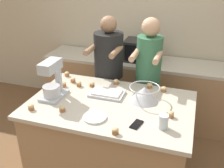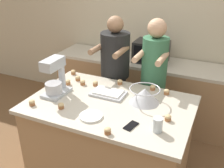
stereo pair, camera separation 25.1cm
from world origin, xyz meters
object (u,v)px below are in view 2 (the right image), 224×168
object	(u,v)px
baking_tray	(108,93)
small_plate	(91,116)
person_left	(115,79)
cupcake_0	(153,87)
cupcake_2	(68,82)
cupcake_3	(61,106)
cupcake_8	(78,78)
cupcake_9	(168,118)
cupcake_11	(83,82)
cupcake_6	(32,103)
cupcake_7	(73,72)
stand_mixer	(55,79)
drinking_glass	(158,125)
cupcake_1	(108,131)
cell_phone	(131,126)
mixing_bowl	(145,95)
cupcake_5	(95,83)
cupcake_4	(167,92)
cupcake_10	(120,82)
microwave_oven	(151,52)
person_right	(153,84)

from	to	relation	value
baking_tray	small_plate	bearing A→B (deg)	-84.68
person_left	cupcake_0	world-z (taller)	person_left
small_plate	cupcake_2	size ratio (longest dim) A/B	3.65
cupcake_3	cupcake_8	world-z (taller)	same
cupcake_9	cupcake_11	xyz separation A→B (m)	(-1.03, 0.31, 0.00)
cupcake_6	cupcake_11	size ratio (longest dim) A/B	1.00
cupcake_0	cupcake_7	size ratio (longest dim) A/B	1.00
cupcake_0	cupcake_2	distance (m)	0.93
stand_mixer	drinking_glass	size ratio (longest dim) A/B	3.13
small_plate	cupcake_9	world-z (taller)	cupcake_9
cupcake_0	cupcake_7	bearing A→B (deg)	179.74
cupcake_1	cupcake_3	distance (m)	0.59
cupcake_2	cupcake_6	xyz separation A→B (m)	(-0.06, -0.53, 0.00)
stand_mixer	cupcake_8	distance (m)	0.41
cupcake_11	cell_phone	bearing A→B (deg)	-34.21
mixing_bowl	cupcake_5	bearing A→B (deg)	168.21
cupcake_4	cupcake_8	bearing A→B (deg)	-174.94
baking_tray	cupcake_3	bearing A→B (deg)	-123.14
mixing_bowl	cupcake_1	world-z (taller)	mixing_bowl
baking_tray	cell_phone	distance (m)	0.60
mixing_bowl	cupcake_10	xyz separation A→B (m)	(-0.37, 0.27, -0.05)
stand_mixer	cupcake_5	xyz separation A→B (m)	(0.28, 0.34, -0.14)
small_plate	cupcake_4	world-z (taller)	cupcake_4
mixing_bowl	cupcake_1	size ratio (longest dim) A/B	5.22
cupcake_10	cupcake_1	bearing A→B (deg)	-73.01
cupcake_3	cupcake_6	distance (m)	0.29
cupcake_0	cupcake_11	distance (m)	0.77
microwave_oven	cupcake_5	bearing A→B (deg)	-106.04
cupcake_1	cupcake_5	size ratio (longest dim) A/B	1.00
person_left	cupcake_1	size ratio (longest dim) A/B	28.44
cupcake_8	cupcake_1	bearing A→B (deg)	-45.97
microwave_oven	cell_phone	distance (m)	1.67
baking_tray	cupcake_1	size ratio (longest dim) A/B	6.06
small_plate	cupcake_8	size ratio (longest dim) A/B	3.65
person_left	small_plate	world-z (taller)	person_left
cell_phone	cupcake_9	size ratio (longest dim) A/B	2.71
stand_mixer	mixing_bowl	distance (m)	0.91
cupcake_10	stand_mixer	bearing A→B (deg)	-136.08
person_left	cupcake_10	distance (m)	0.35
microwave_oven	small_plate	size ratio (longest dim) A/B	2.16
person_right	cupcake_0	world-z (taller)	person_right
person_left	mixing_bowl	bearing A→B (deg)	-44.61
small_plate	cupcake_7	size ratio (longest dim) A/B	3.65
cell_phone	cupcake_11	size ratio (longest dim) A/B	2.71
cupcake_3	cupcake_5	xyz separation A→B (m)	(0.06, 0.56, 0.00)
cupcake_0	person_right	bearing A→B (deg)	105.18
baking_tray	cupcake_2	xyz separation A→B (m)	(-0.51, 0.03, 0.01)
drinking_glass	cupcake_3	world-z (taller)	drinking_glass
drinking_glass	cupcake_6	size ratio (longest dim) A/B	2.17
person_right	cupcake_1	size ratio (longest dim) A/B	28.67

